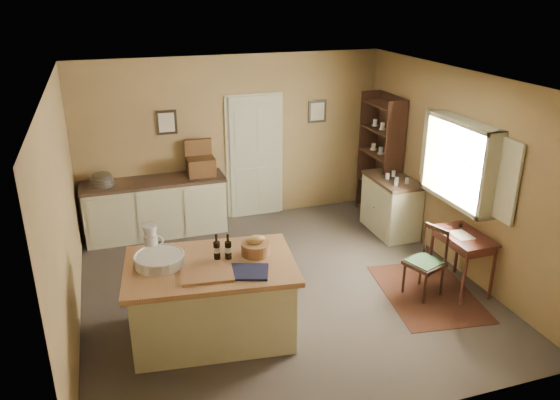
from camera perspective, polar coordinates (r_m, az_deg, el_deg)
The scene contains 16 objects.
ground at distance 7.25m, azimuth 0.14°, elevation -9.14°, with size 5.00×5.00×0.00m, color brown.
wall_back at distance 8.95m, azimuth -4.90°, elevation 6.30°, with size 5.00×0.10×2.70m, color olive.
wall_front at distance 4.58m, azimuth 10.14°, elevation -9.75°, with size 5.00×0.10×2.70m, color olive.
wall_left at distance 6.39m, azimuth -21.69°, elevation -1.66°, with size 0.10×5.00×2.70m, color olive.
wall_right at distance 7.76m, azimuth 17.98°, elevation 2.88°, with size 0.10×5.00×2.70m, color olive.
ceiling at distance 6.30m, azimuth 0.16°, elevation 12.44°, with size 5.00×5.00×0.00m, color silver.
door at distance 9.08m, azimuth -2.65°, elevation 4.66°, with size 0.97×0.06×2.11m, color #B9B99C.
framed_prints at distance 8.88m, azimuth -3.68°, elevation 8.68°, with size 2.82×0.02×0.38m.
window at distance 7.51m, azimuth 18.54°, elevation 3.80°, with size 0.25×1.99×1.12m.
work_island at distance 6.17m, azimuth -7.20°, elevation -10.08°, with size 1.95×1.40×1.20m.
sideboard at distance 8.75m, azimuth -12.82°, elevation -0.56°, with size 2.18×0.62×1.18m.
rug at distance 7.38m, azimuth 15.15°, elevation -9.33°, with size 1.10×1.60×0.01m, color #422316.
writing_desk at distance 7.32m, azimuth 18.62°, elevation -4.18°, with size 0.49×0.81×0.82m.
desk_chair at distance 7.13m, azimuth 14.85°, elevation -6.44°, with size 0.41×0.41×0.88m, color black, non-canonical shape.
right_cabinet at distance 8.80m, azimuth 11.52°, elevation -0.49°, with size 0.58×1.04×0.99m.
shelving_unit at distance 9.21m, azimuth 10.67°, elevation 4.37°, with size 0.35×0.93×2.06m.
Camera 1 is at (-1.95, -5.91, 3.72)m, focal length 35.00 mm.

